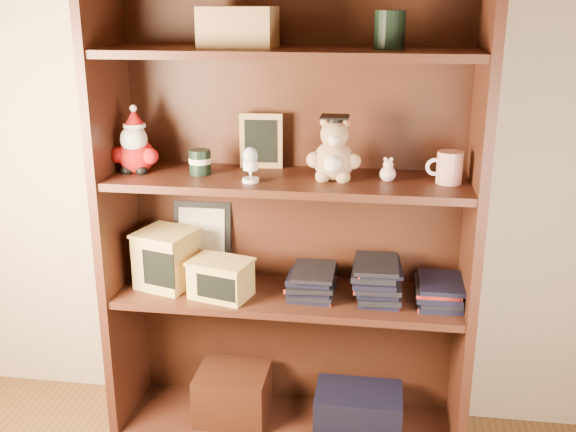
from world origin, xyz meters
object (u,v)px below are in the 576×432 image
treats_box (167,258)px  teacher_mug (449,167)px  grad_teddy_bear (334,155)px  bookcase (289,223)px

treats_box → teacher_mug: bearing=0.1°
grad_teddy_bear → treats_box: bearing=179.5°
bookcase → grad_teddy_bear: bookcase is taller
grad_teddy_bear → teacher_mug: bearing=1.0°
bookcase → teacher_mug: size_ratio=14.26×
bookcase → grad_teddy_bear: 0.30m
grad_teddy_bear → bookcase: bearing=159.0°
grad_teddy_bear → teacher_mug: grad_teddy_bear is taller
teacher_mug → bookcase: bearing=174.2°
bookcase → teacher_mug: bookcase is taller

